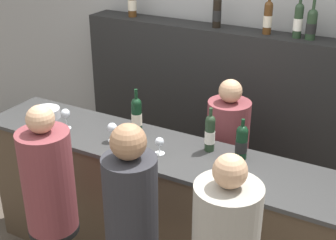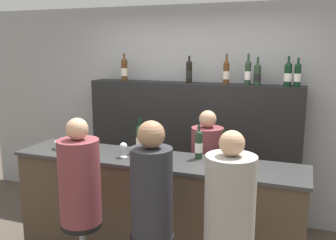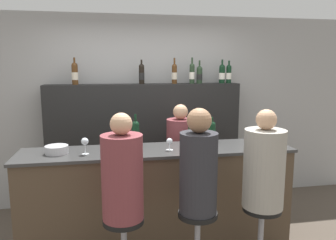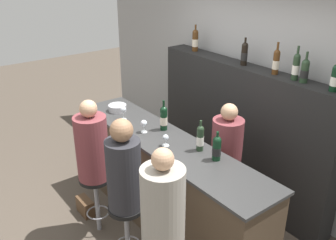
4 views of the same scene
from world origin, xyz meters
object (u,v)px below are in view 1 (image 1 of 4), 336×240
at_px(bartender, 225,173).
at_px(wine_bottle_backbar_1, 217,12).
at_px(wine_bottle_backbar_2, 268,17).
at_px(wine_glass_2, 159,143).
at_px(wine_bottle_backbar_3, 298,20).
at_px(guest_seated_middle, 131,203).
at_px(wine_glass_0, 65,114).
at_px(guest_seated_right, 226,238).
at_px(wine_bottle_backbar_0, 132,1).
at_px(wine_glass_1, 112,128).
at_px(guest_seated_left, 48,177).
at_px(wine_bottle_counter_1, 210,133).
at_px(metal_bowl, 46,113).
at_px(wine_bottle_backbar_4, 312,24).
at_px(wine_bottle_counter_2, 242,142).
at_px(wine_bottle_counter_0, 137,115).

bearing_deg(bartender, wine_bottle_backbar_1, 123.00).
xyz_separation_m(wine_bottle_backbar_2, wine_glass_2, (-0.30, -1.22, -0.64)).
xyz_separation_m(wine_bottle_backbar_3, guest_seated_middle, (-0.41, -1.79, -0.74)).
xyz_separation_m(wine_glass_0, guest_seated_right, (1.54, -0.57, -0.15)).
relative_size(wine_bottle_backbar_0, wine_glass_0, 2.13).
height_order(wine_glass_1, guest_seated_left, guest_seated_left).
bearing_deg(wine_bottle_backbar_1, wine_bottle_counter_1, -67.65).
bearing_deg(wine_bottle_backbar_0, wine_glass_2, -51.08).
bearing_deg(wine_bottle_counter_1, wine_glass_1, -162.43).
height_order(metal_bowl, guest_seated_middle, guest_seated_middle).
relative_size(wine_bottle_backbar_0, guest_seated_left, 0.39).
bearing_deg(wine_bottle_backbar_0, wine_bottle_backbar_1, 0.00).
bearing_deg(wine_bottle_backbar_3, wine_bottle_counter_1, -104.81).
xyz_separation_m(wine_bottle_backbar_4, guest_seated_left, (-1.14, -1.79, -0.74)).
height_order(wine_bottle_backbar_4, wine_glass_1, wine_bottle_backbar_4).
bearing_deg(wine_bottle_counter_1, guest_seated_right, -60.10).
distance_m(wine_bottle_backbar_1, wine_bottle_backbar_4, 0.79).
bearing_deg(wine_bottle_backbar_1, guest_seated_left, -101.17).
bearing_deg(wine_bottle_backbar_4, wine_glass_1, -130.31).
height_order(wine_bottle_counter_2, wine_bottle_backbar_0, wine_bottle_backbar_0).
xyz_separation_m(wine_bottle_counter_0, wine_glass_2, (0.31, -0.21, -0.05)).
height_order(wine_bottle_counter_1, guest_seated_left, guest_seated_left).
bearing_deg(wine_bottle_backbar_0, guest_seated_right, -46.31).
relative_size(wine_bottle_backbar_0, wine_bottle_backbar_3, 0.98).
distance_m(wine_bottle_backbar_1, wine_bottle_backbar_2, 0.44).
xyz_separation_m(wine_bottle_counter_1, guest_seated_left, (-0.77, -0.78, -0.16)).
relative_size(wine_glass_1, metal_bowl, 0.65).
relative_size(wine_bottle_backbar_1, wine_glass_1, 2.24).
relative_size(wine_bottle_backbar_2, metal_bowl, 1.56).
xyz_separation_m(wine_bottle_backbar_4, guest_seated_middle, (-0.51, -1.79, -0.72)).
bearing_deg(wine_glass_0, wine_bottle_backbar_1, 61.09).
relative_size(wine_bottle_counter_1, wine_glass_2, 2.59).
xyz_separation_m(wine_bottle_counter_1, wine_bottle_backbar_2, (0.02, 1.01, 0.59)).
bearing_deg(wine_bottle_backbar_2, wine_bottle_backbar_0, 180.00).
relative_size(wine_bottle_counter_2, wine_bottle_backbar_4, 0.93).
distance_m(guest_seated_middle, bartender, 1.26).
bearing_deg(wine_glass_1, wine_glass_2, -0.00).
height_order(guest_seated_right, bartender, guest_seated_right).
relative_size(metal_bowl, guest_seated_left, 0.25).
bearing_deg(wine_bottle_backbar_0, wine_bottle_backbar_4, 0.00).
xyz_separation_m(wine_glass_0, wine_glass_1, (0.42, 0.00, -0.02)).
bearing_deg(bartender, metal_bowl, -157.75).
relative_size(wine_bottle_backbar_4, guest_seated_left, 0.36).
distance_m(wine_bottle_counter_1, wine_bottle_backbar_4, 1.22).
height_order(wine_bottle_backbar_3, bartender, wine_bottle_backbar_3).
height_order(wine_bottle_counter_0, guest_seated_right, guest_seated_right).
bearing_deg(wine_bottle_counter_0, wine_glass_1, -109.20).
xyz_separation_m(wine_bottle_backbar_2, wine_bottle_backbar_4, (0.35, 0.00, -0.02)).
bearing_deg(wine_glass_0, wine_bottle_counter_2, 9.07).
bearing_deg(wine_glass_1, guest_seated_right, -27.12).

